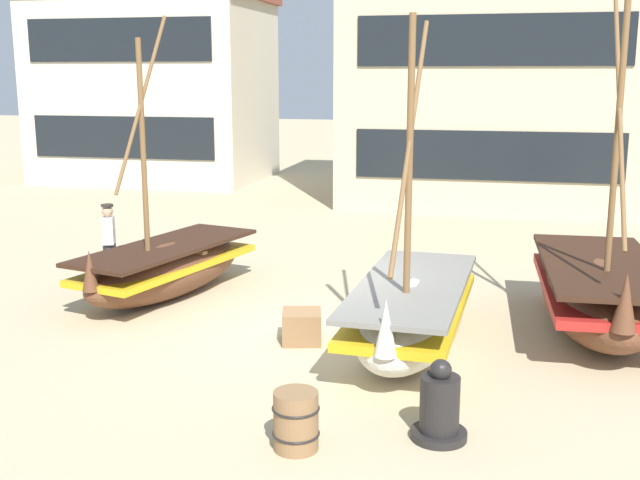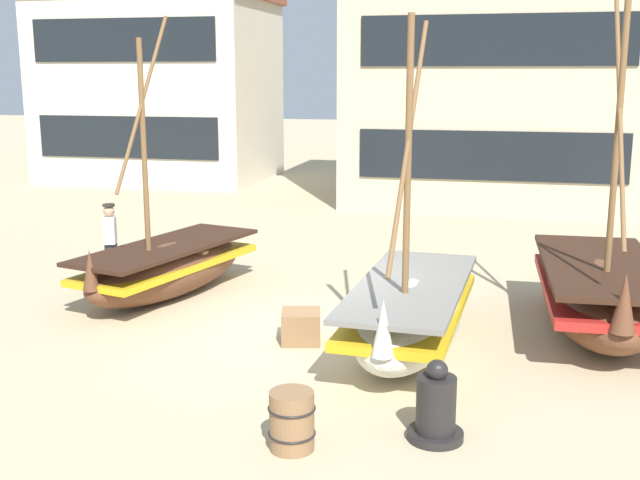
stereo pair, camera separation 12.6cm
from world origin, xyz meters
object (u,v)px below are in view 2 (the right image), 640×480
(fishing_boat_centre_large, at_px, (167,267))
(fishing_boat_far_right, at_px, (599,294))
(harbor_building_annex, at_px, (161,88))
(fisherman_by_hull, at_px, (111,245))
(fishing_boat_near_left, at_px, (410,313))
(wooden_barrel, at_px, (292,421))
(capstan_winch, at_px, (436,408))
(cargo_crate, at_px, (301,327))
(harbor_building_main, at_px, (497,44))

(fishing_boat_centre_large, bearing_deg, fishing_boat_far_right, -3.10)
(harbor_building_annex, bearing_deg, fisherman_by_hull, -69.11)
(harbor_building_annex, bearing_deg, fishing_boat_near_left, -55.69)
(fisherman_by_hull, bearing_deg, wooden_barrel, -47.85)
(fishing_boat_near_left, distance_m, fishing_boat_centre_large, 5.33)
(capstan_winch, relative_size, wooden_barrel, 1.41)
(fishing_boat_centre_large, xyz_separation_m, cargo_crate, (3.20, -1.98, -0.32))
(fisherman_by_hull, relative_size, harbor_building_annex, 0.19)
(wooden_barrel, bearing_deg, capstan_winch, 21.85)
(cargo_crate, bearing_deg, wooden_barrel, -76.88)
(cargo_crate, bearing_deg, harbor_building_annex, 120.34)
(fishing_boat_near_left, height_order, fishing_boat_far_right, fishing_boat_far_right)
(fisherman_by_hull, bearing_deg, capstan_winch, -37.47)
(harbor_building_annex, bearing_deg, fishing_boat_centre_large, -65.35)
(wooden_barrel, distance_m, cargo_crate, 3.69)
(fishing_boat_centre_large, bearing_deg, fisherman_by_hull, 161.68)
(capstan_winch, distance_m, wooden_barrel, 1.71)
(fishing_boat_centre_large, bearing_deg, harbor_building_main, 66.18)
(fisherman_by_hull, bearing_deg, fishing_boat_far_right, -5.52)
(cargo_crate, bearing_deg, fishing_boat_far_right, 18.35)
(fishing_boat_centre_large, distance_m, fisherman_by_hull, 1.53)
(fisherman_by_hull, distance_m, capstan_winch, 8.90)
(harbor_building_main, bearing_deg, fishing_boat_centre_large, -113.82)
(fishing_boat_far_right, relative_size, capstan_winch, 5.78)
(fishing_boat_near_left, xyz_separation_m, wooden_barrel, (-0.92, -3.61, -0.26))
(wooden_barrel, bearing_deg, cargo_crate, 103.12)
(capstan_winch, height_order, harbor_building_annex, harbor_building_annex)
(fisherman_by_hull, height_order, capstan_winch, fisherman_by_hull)
(fishing_boat_far_right, distance_m, cargo_crate, 4.96)
(fishing_boat_centre_large, xyz_separation_m, fisherman_by_hull, (-1.43, 0.47, 0.26))
(wooden_barrel, xyz_separation_m, harbor_building_main, (1.79, 18.77, 4.83))
(cargo_crate, distance_m, harbor_building_main, 16.17)
(fishing_boat_centre_large, xyz_separation_m, capstan_winch, (5.63, -4.94, -0.18))
(fishing_boat_far_right, bearing_deg, harbor_building_main, 98.65)
(fishing_boat_near_left, xyz_separation_m, capstan_winch, (0.67, -2.97, -0.22))
(fishing_boat_centre_large, height_order, capstan_winch, fishing_boat_centre_large)
(capstan_winch, bearing_deg, harbor_building_annex, 121.72)
(harbor_building_main, bearing_deg, capstan_winch, -90.63)
(harbor_building_main, relative_size, harbor_building_annex, 1.17)
(capstan_winch, xyz_separation_m, harbor_building_annex, (-13.05, 21.11, 3.27))
(wooden_barrel, height_order, harbor_building_annex, harbor_building_annex)
(fisherman_by_hull, height_order, harbor_building_main, harbor_building_main)
(capstan_winch, bearing_deg, fishing_boat_near_left, 102.69)
(fishing_boat_far_right, xyz_separation_m, harbor_building_annex, (-15.32, 16.61, 2.99))
(wooden_barrel, bearing_deg, fishing_boat_near_left, 75.74)
(fishing_boat_centre_large, distance_m, harbor_building_main, 15.14)
(fishing_boat_near_left, bearing_deg, harbor_building_main, 86.72)
(fisherman_by_hull, xyz_separation_m, cargo_crate, (4.64, -2.46, -0.58))
(wooden_barrel, bearing_deg, fisherman_by_hull, 132.15)
(fishing_boat_centre_large, height_order, fisherman_by_hull, fishing_boat_centre_large)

